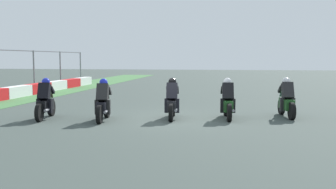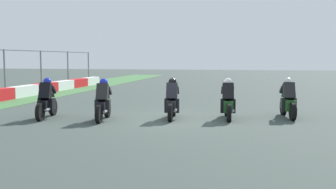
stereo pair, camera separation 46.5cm
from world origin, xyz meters
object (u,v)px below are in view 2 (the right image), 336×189
at_px(rider_lane_c, 172,102).
at_px(rider_lane_a, 288,101).
at_px(rider_lane_b, 228,102).
at_px(rider_lane_e, 47,102).
at_px(rider_lane_d, 103,103).

bearing_deg(rider_lane_c, rider_lane_a, -81.15).
bearing_deg(rider_lane_c, rider_lane_b, -86.43).
bearing_deg(rider_lane_b, rider_lane_e, 93.53).
distance_m(rider_lane_b, rider_lane_d, 4.55).
distance_m(rider_lane_a, rider_lane_c, 4.37).
height_order(rider_lane_b, rider_lane_c, same).
bearing_deg(rider_lane_e, rider_lane_c, -89.29).
xyz_separation_m(rider_lane_b, rider_lane_e, (-1.09, 6.65, 0.00)).
distance_m(rider_lane_a, rider_lane_d, 6.88).
bearing_deg(rider_lane_e, rider_lane_b, -89.46).
xyz_separation_m(rider_lane_a, rider_lane_c, (-1.07, 4.24, 0.00)).
bearing_deg(rider_lane_e, rider_lane_d, -100.08).
relative_size(rider_lane_a, rider_lane_c, 1.00).
height_order(rider_lane_a, rider_lane_d, same).
bearing_deg(rider_lane_a, rider_lane_b, 100.78).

